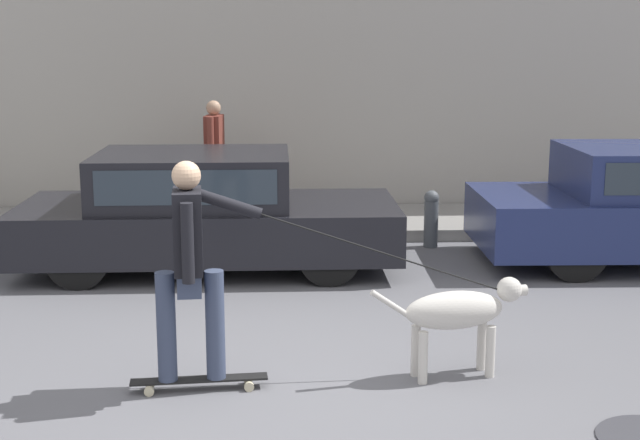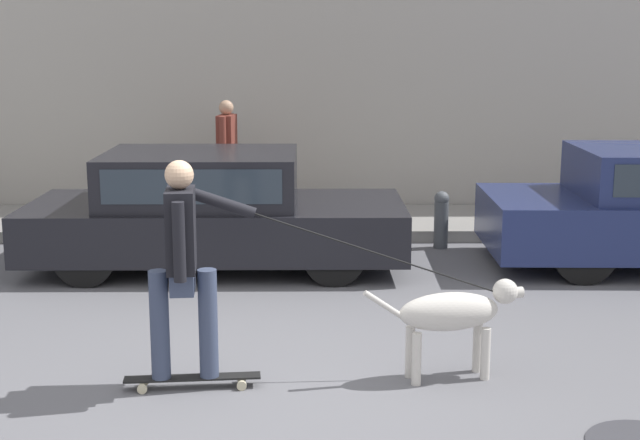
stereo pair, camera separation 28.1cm
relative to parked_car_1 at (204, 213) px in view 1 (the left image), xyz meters
name	(u,v)px [view 1 (the left image)]	position (x,y,z in m)	size (l,w,h in m)	color
ground_plane	(255,391)	(0.63, -3.52, -0.61)	(36.00, 36.00, 0.00)	slate
back_wall	(264,9)	(0.63, 3.11, 2.25)	(32.00, 0.30, 5.72)	#ADA89E
sidewalk_curb	(265,223)	(0.63, 2.03, -0.54)	(30.00, 1.81, 0.15)	gray
parked_car_1	(204,213)	(0.00, 0.00, 0.00)	(4.07, 1.77, 1.27)	black
dog	(459,312)	(2.12, -3.29, -0.12)	(1.21, 0.43, 0.73)	beige
skateboarder	(191,262)	(0.19, -3.47, 0.33)	(2.78, 0.56, 1.65)	beige
pedestrian_with_bag	(214,153)	(-0.03, 2.16, 0.38)	(0.25, 0.66, 1.53)	brown
fire_hydrant	(431,217)	(2.63, 0.88, -0.25)	(0.18, 0.18, 0.69)	#4C5156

